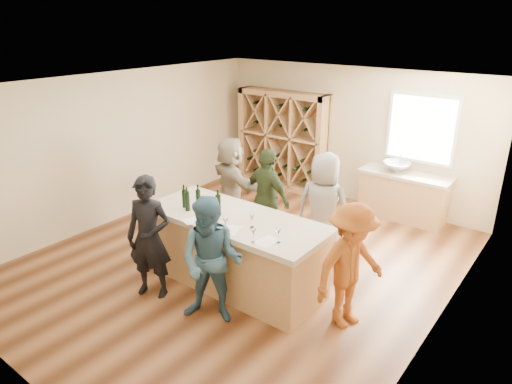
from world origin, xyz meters
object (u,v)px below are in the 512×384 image
Objects in this scene: sink at (396,167)px; person_far_left at (231,183)px; person_server at (351,266)px; tasting_counter_base at (235,253)px; person_near_right at (212,261)px; wine_bottle_c at (198,199)px; wine_bottle_b at (187,201)px; wine_bottle_e at (218,205)px; person_far_right at (323,208)px; person_far_mid at (267,198)px; wine_rack at (283,140)px; person_near_left at (149,238)px; wine_bottle_a at (184,199)px.

sink is 0.32× the size of person_far_left.
person_far_left reaches higher than person_server.
person_near_right reaches higher than tasting_counter_base.
wine_bottle_b is at bearing -114.03° from wine_bottle_c.
wine_bottle_b is 0.49m from wine_bottle_e.
sink is at bearing 69.16° from wine_bottle_b.
person_near_right is 0.95× the size of person_far_right.
wine_bottle_c is 0.16× the size of person_far_right.
person_near_right is at bearing 146.80° from person_far_left.
wine_bottle_e is (-0.21, -0.10, 0.73)m from tasting_counter_base.
person_far_mid is at bearing -4.27° from person_far_right.
person_far_mid is at bearing -60.43° from wine_rack.
person_far_left is (-0.66, 1.74, -0.36)m from wine_bottle_b.
person_near_left is 1.06× the size of person_server.
wine_bottle_e is at bearing 146.61° from person_far_left.
person_near_left reaches higher than wine_bottle_a.
tasting_counter_base is at bearing 12.82° from wine_bottle_a.
wine_bottle_e is 1.77m from person_far_right.
wine_bottle_a is 2.17m from person_far_right.
wine_bottle_a is 0.14m from wine_bottle_b.
person_server is (2.50, 1.06, -0.05)m from person_near_left.
wine_rack is 5.17m from person_server.
sink is at bearing 47.50° from person_near_left.
person_server is (1.74, 0.15, 0.33)m from tasting_counter_base.
wine_bottle_a is 0.95× the size of wine_bottle_c.
wine_rack is 1.30× the size of person_near_right.
wine_bottle_a is 1.80m from person_far_left.
wine_rack is 1.32× the size of person_server.
tasting_counter_base is 1.52× the size of person_far_mid.
person_far_right is (1.24, 1.51, -0.33)m from wine_bottle_c.
person_far_mid is at bearing 56.83° from person_near_left.
wine_bottle_a is (-1.67, -3.99, 0.20)m from sink.
wine_rack reaches higher than sink.
wine_rack is 1.29× the size of person_far_mid.
person_near_right is (1.12, -0.64, -0.37)m from wine_bottle_a.
person_server reaches higher than tasting_counter_base.
sink is (2.70, -0.07, -0.09)m from wine_rack.
person_far_mid is 0.95× the size of person_far_right.
person_far_mid reaches higher than wine_bottle_a.
wine_bottle_c is (0.07, 0.15, 0.00)m from wine_bottle_b.
tasting_counter_base is at bearing 8.40° from wine_bottle_c.
person_near_right is (2.15, -4.70, -0.25)m from wine_rack.
wine_rack is at bearing -56.94° from person_far_left.
wine_bottle_b is at bearing 117.76° from person_server.
person_near_right reaches higher than wine_bottle_a.
person_server is 0.97× the size of person_far_mid.
sink is 4.06m from wine_bottle_e.
person_server is 1.69m from person_far_right.
person_server is 2.42m from person_far_mid.
wine_bottle_a is at bearing 153.93° from wine_bottle_b.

